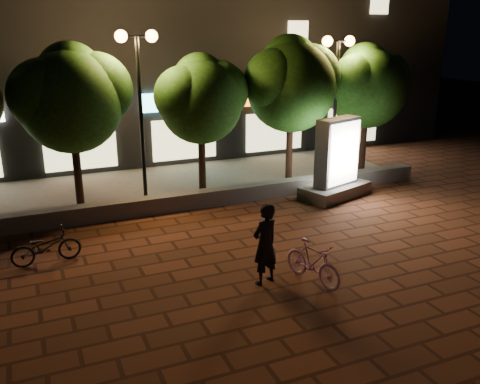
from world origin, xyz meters
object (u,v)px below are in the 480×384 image
tree_far_right (368,83)px  street_lamp_left (139,73)px  scooter_pink (313,262)px  scooter_parked (46,247)px  tree_right (292,81)px  rider (265,244)px  tree_left (72,95)px  street_lamp_right (337,70)px  tree_mid (201,96)px  ad_kiosk (336,165)px

tree_far_right → street_lamp_left: 8.58m
scooter_pink → scooter_parked: bearing=132.0°
tree_right → rider: tree_right is taller
tree_left → scooter_pink: 8.72m
tree_far_right → scooter_parked: size_ratio=3.02×
street_lamp_left → tree_right: bearing=2.8°
street_lamp_right → scooter_parked: 11.38m
tree_left → rider: bearing=-66.1°
rider → scooter_parked: size_ratio=1.15×
tree_mid → ad_kiosk: 4.92m
street_lamp_left → scooter_pink: (2.04, -6.91, -3.56)m
street_lamp_right → scooter_pink: size_ratio=3.18×
tree_left → rider: 7.85m
ad_kiosk → scooter_pink: bearing=-127.8°
tree_right → street_lamp_right: tree_right is taller
tree_left → tree_mid: tree_left is taller
tree_left → tree_mid: bearing=-0.0°
tree_right → rider: bearing=-122.3°
tree_mid → tree_right: 3.32m
tree_far_right → street_lamp_left: bearing=-178.2°
ad_kiosk → scooter_parked: bearing=-169.8°
tree_far_right → ad_kiosk: tree_far_right is taller
tree_right → street_lamp_left: 5.38m
tree_left → tree_right: bearing=0.0°
tree_mid → scooter_pink: 7.68m
tree_left → street_lamp_left: 2.05m
street_lamp_right → rider: bearing=-132.3°
tree_mid → scooter_parked: 7.11m
tree_left → street_lamp_right: street_lamp_right is taller
tree_far_right → rider: 10.40m
tree_mid → street_lamp_left: size_ratio=0.87×
tree_mid → street_lamp_left: street_lamp_left is taller
street_lamp_right → ad_kiosk: street_lamp_right is taller
street_lamp_right → scooter_parked: size_ratio=3.16×
tree_mid → rider: bearing=-98.2°
street_lamp_left → scooter_pink: street_lamp_left is taller
rider → scooter_parked: 5.20m
street_lamp_left → rider: street_lamp_left is taller
tree_mid → tree_right: (3.31, 0.00, 0.35)m
tree_right → ad_kiosk: bearing=-77.4°
tree_mid → tree_far_right: bearing=0.0°
street_lamp_right → tree_mid: bearing=177.0°
tree_right → street_lamp_left: bearing=-177.2°
street_lamp_left → tree_mid: bearing=7.3°
tree_mid → tree_far_right: size_ratio=0.95×
tree_mid → ad_kiosk: bearing=-30.5°
tree_right → street_lamp_right: 1.70m
tree_right → ad_kiosk: tree_right is taller
tree_far_right → ad_kiosk: size_ratio=1.80×
ad_kiosk → rider: bearing=-136.5°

